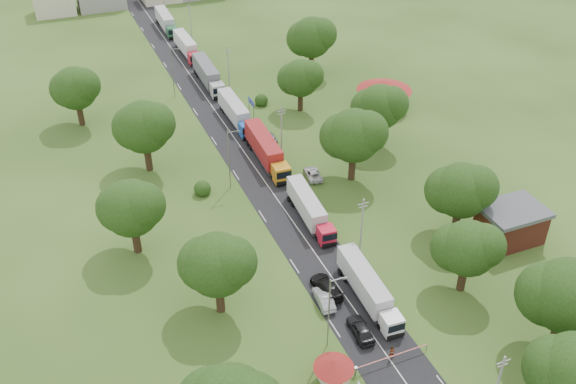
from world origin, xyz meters
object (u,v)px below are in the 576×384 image
boom_barrier (381,360)px  guard_booth (334,369)px  car_lane_mid (324,299)px  pedestrian_near (392,353)px  truck_0 (367,287)px  info_sign (251,105)px  car_lane_front (361,329)px

boom_barrier → guard_booth: size_ratio=2.10×
car_lane_mid → pedestrian_near: (3.26, -10.74, 0.10)m
truck_0 → pedestrian_near: size_ratio=7.97×
guard_booth → car_lane_mid: 12.08m
boom_barrier → info_sign: info_sign is taller
guard_booth → pedestrian_near: bearing=3.8°
car_lane_front → car_lane_mid: 6.48m
truck_0 → car_lane_mid: bearing=164.6°
car_lane_front → guard_booth: bearing=44.8°
info_sign → truck_0: (-3.07, -50.17, -0.98)m
truck_0 → car_lane_front: (-3.38, -4.83, -1.19)m
guard_booth → info_sign: bearing=78.3°
car_lane_front → pedestrian_near: (1.50, -4.50, 0.03)m
truck_0 → info_sign: bearing=86.5°
guard_booth → info_sign: 61.27m
boom_barrier → pedestrian_near: size_ratio=5.32×
guard_booth → info_sign: (12.40, 60.00, 0.84)m
guard_booth → info_sign: size_ratio=1.07×
info_sign → pedestrian_near: 59.74m
car_lane_front → car_lane_mid: car_lane_front is taller
info_sign → truck_0: info_sign is taller
car_lane_front → info_sign: bearing=-91.9°
truck_0 → car_lane_front: bearing=-125.0°
truck_0 → pedestrian_near: 9.59m
boom_barrier → guard_booth: bearing=-180.0°
car_lane_mid → pedestrian_near: pedestrian_near is taller
truck_0 → car_lane_mid: 5.47m
info_sign → pedestrian_near: size_ratio=2.36×
info_sign → car_lane_mid: size_ratio=0.89×
guard_booth → boom_barrier: bearing=0.0°
boom_barrier → info_sign: size_ratio=2.25×
boom_barrier → car_lane_mid: bearing=98.3°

